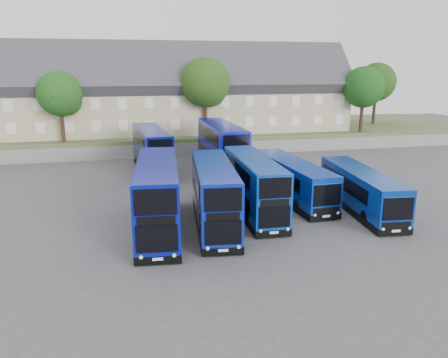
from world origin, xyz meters
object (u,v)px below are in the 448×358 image
dd_front_mid (214,196)px  tree_mid (206,84)px  tree_far (377,84)px  coach_east_a (292,181)px  tree_east (364,89)px  dd_front_left (158,197)px  tree_west (61,96)px

dd_front_mid → tree_mid: (4.04, 24.58, 6.08)m
tree_mid → tree_far: size_ratio=1.06×
coach_east_a → tree_mid: 21.43m
coach_east_a → tree_mid: tree_mid is taller
coach_east_a → tree_east: bearing=45.8°
dd_front_mid → tree_mid: bearing=86.6°
tree_east → coach_east_a: bearing=-130.8°
dd_front_left → dd_front_mid: dd_front_left is taller
dd_front_mid → tree_mid: 25.64m
dd_front_left → tree_mid: 26.41m
dd_front_left → tree_east: tree_east is taller
tree_mid → tree_far: (26.00, 6.50, -0.34)m
tree_east → tree_far: bearing=49.4°
dd_front_mid → tree_east: (24.04, 24.08, 5.41)m
dd_front_left → tree_mid: size_ratio=1.20×
coach_east_a → tree_east: (16.97, 19.67, 5.91)m
tree_west → tree_east: tree_east is taller
coach_east_a → tree_far: bearing=45.9°
tree_mid → dd_front_mid: bearing=-99.3°
tree_mid → tree_far: bearing=14.0°
coach_east_a → tree_far: size_ratio=1.29×
tree_east → dd_front_left: bearing=-138.9°
tree_far → tree_east: bearing=-130.6°
tree_mid → tree_far: tree_mid is taller
dd_front_mid → coach_east_a: (7.07, 4.41, -0.51)m
tree_east → tree_far: 9.23m
dd_front_left → tree_west: (-8.36, 24.07, 4.93)m
dd_front_mid → tree_west: size_ratio=1.35×
dd_front_left → dd_front_mid: bearing=5.0°
dd_front_left → dd_front_mid: (3.60, -0.00, -0.13)m
dd_front_left → dd_front_mid: 3.60m
tree_mid → coach_east_a: bearing=-81.4°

